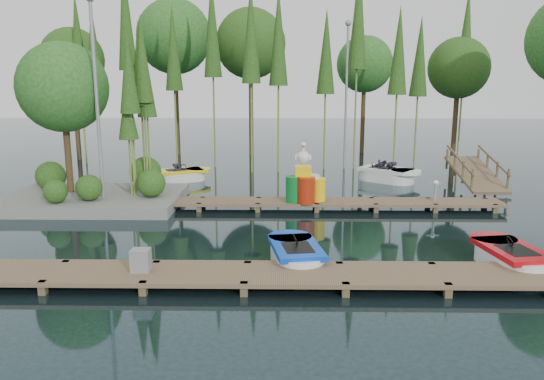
{
  "coord_description": "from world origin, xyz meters",
  "views": [
    {
      "loc": [
        0.77,
        -15.65,
        4.54
      ],
      "look_at": [
        0.5,
        0.5,
        1.1
      ],
      "focal_mm": 35.0,
      "sensor_mm": 36.0,
      "label": 1
    }
  ],
  "objects_px": {
    "island": "(83,116)",
    "boat_red": "(510,258)",
    "utility_cabinet": "(141,260)",
    "boat_blue": "(296,255)",
    "boat_yellow_far": "(182,175)",
    "yellow_barrel": "(318,189)",
    "drum_cluster": "(304,184)"
  },
  "relations": [
    {
      "from": "boat_blue",
      "to": "yellow_barrel",
      "type": "bearing_deg",
      "value": 71.23
    },
    {
      "from": "yellow_barrel",
      "to": "boat_yellow_far",
      "type": "bearing_deg",
      "value": 138.52
    },
    {
      "from": "boat_yellow_far",
      "to": "yellow_barrel",
      "type": "distance_m",
      "value": 7.66
    },
    {
      "from": "yellow_barrel",
      "to": "drum_cluster",
      "type": "height_order",
      "value": "drum_cluster"
    },
    {
      "from": "boat_blue",
      "to": "boat_yellow_far",
      "type": "relative_size",
      "value": 0.98
    },
    {
      "from": "boat_blue",
      "to": "boat_yellow_far",
      "type": "xyz_separation_m",
      "value": [
        -4.81,
        10.78,
        0.02
      ]
    },
    {
      "from": "boat_blue",
      "to": "yellow_barrel",
      "type": "distance_m",
      "value": 5.8
    },
    {
      "from": "island",
      "to": "boat_yellow_far",
      "type": "relative_size",
      "value": 2.5
    },
    {
      "from": "utility_cabinet",
      "to": "drum_cluster",
      "type": "height_order",
      "value": "drum_cluster"
    },
    {
      "from": "utility_cabinet",
      "to": "drum_cluster",
      "type": "distance_m",
      "value": 7.89
    },
    {
      "from": "yellow_barrel",
      "to": "boat_red",
      "type": "bearing_deg",
      "value": -53.87
    },
    {
      "from": "boat_yellow_far",
      "to": "drum_cluster",
      "type": "distance_m",
      "value": 7.42
    },
    {
      "from": "boat_yellow_far",
      "to": "utility_cabinet",
      "type": "distance_m",
      "value": 12.14
    },
    {
      "from": "boat_yellow_far",
      "to": "utility_cabinet",
      "type": "height_order",
      "value": "boat_yellow_far"
    },
    {
      "from": "drum_cluster",
      "to": "island",
      "type": "bearing_deg",
      "value": 173.15
    },
    {
      "from": "island",
      "to": "utility_cabinet",
      "type": "distance_m",
      "value": 9.13
    },
    {
      "from": "boat_blue",
      "to": "yellow_barrel",
      "type": "height_order",
      "value": "yellow_barrel"
    },
    {
      "from": "drum_cluster",
      "to": "boat_red",
      "type": "bearing_deg",
      "value": -50.04
    },
    {
      "from": "island",
      "to": "boat_red",
      "type": "relative_size",
      "value": 2.51
    },
    {
      "from": "boat_blue",
      "to": "boat_yellow_far",
      "type": "distance_m",
      "value": 11.8
    },
    {
      "from": "yellow_barrel",
      "to": "drum_cluster",
      "type": "xyz_separation_m",
      "value": [
        -0.5,
        -0.16,
        0.21
      ]
    },
    {
      "from": "island",
      "to": "drum_cluster",
      "type": "xyz_separation_m",
      "value": [
        7.87,
        -0.95,
        -2.27
      ]
    },
    {
      "from": "island",
      "to": "yellow_barrel",
      "type": "height_order",
      "value": "island"
    },
    {
      "from": "utility_cabinet",
      "to": "yellow_barrel",
      "type": "distance_m",
      "value": 8.28
    },
    {
      "from": "utility_cabinet",
      "to": "yellow_barrel",
      "type": "relative_size",
      "value": 0.64
    },
    {
      "from": "utility_cabinet",
      "to": "drum_cluster",
      "type": "relative_size",
      "value": 0.24
    },
    {
      "from": "boat_red",
      "to": "yellow_barrel",
      "type": "xyz_separation_m",
      "value": [
        -4.27,
        5.85,
        0.45
      ]
    },
    {
      "from": "island",
      "to": "yellow_barrel",
      "type": "xyz_separation_m",
      "value": [
        8.37,
        -0.79,
        -2.48
      ]
    },
    {
      "from": "boat_red",
      "to": "boat_yellow_far",
      "type": "relative_size",
      "value": 1.0
    },
    {
      "from": "island",
      "to": "boat_red",
      "type": "height_order",
      "value": "island"
    },
    {
      "from": "island",
      "to": "yellow_barrel",
      "type": "bearing_deg",
      "value": -5.4
    },
    {
      "from": "boat_red",
      "to": "utility_cabinet",
      "type": "distance_m",
      "value": 8.76
    }
  ]
}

